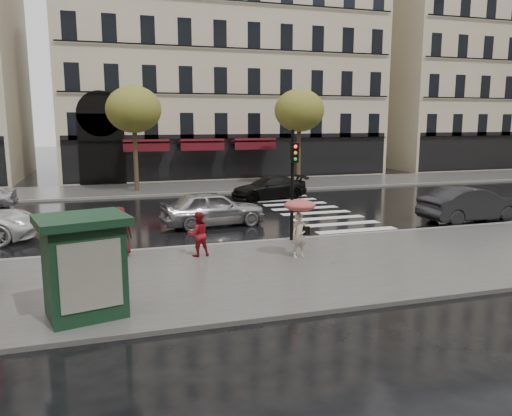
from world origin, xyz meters
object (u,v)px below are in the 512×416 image
object	(u,v)px
woman_umbrella	(300,218)
woman_red	(198,234)
man_burgundy	(120,231)
traffic_light	(293,174)
car_darkgrey	(471,204)
car_silver	(213,208)
newsstand	(84,265)
car_black	(269,188)

from	to	relation	value
woman_umbrella	woman_red	xyz separation A→B (m)	(-3.12, 1.11, -0.55)
man_burgundy	traffic_light	world-z (taller)	traffic_light
woman_umbrella	woman_red	bearing A→B (deg)	160.50
woman_umbrella	man_burgundy	size ratio (longest dim) A/B	1.19
traffic_light	car_darkgrey	xyz separation A→B (m)	(9.23, 1.48, -1.80)
woman_red	car_silver	distance (m)	5.34
newsstand	man_burgundy	bearing A→B (deg)	79.21
newsstand	car_black	world-z (taller)	newsstand
car_silver	car_black	bearing A→B (deg)	-42.75
woman_red	traffic_light	bearing A→B (deg)	-169.11
man_burgundy	newsstand	bearing A→B (deg)	67.68
car_black	woman_umbrella	bearing A→B (deg)	-22.14
man_burgundy	car_darkgrey	world-z (taller)	man_burgundy
newsstand	car_silver	distance (m)	10.62
woman_umbrella	car_black	xyz separation A→B (m)	(3.21, 12.66, -0.76)
car_darkgrey	newsstand	bearing A→B (deg)	109.46
car_silver	car_darkgrey	bearing A→B (deg)	-108.86
car_black	woman_red	bearing A→B (deg)	-36.64
traffic_light	car_darkgrey	size ratio (longest dim) A/B	0.85
car_silver	car_darkgrey	world-z (taller)	car_darkgrey
man_burgundy	car_silver	world-z (taller)	man_burgundy
woman_umbrella	car_darkgrey	world-z (taller)	woman_umbrella
woman_red	traffic_light	distance (m)	4.27
woman_umbrella	traffic_light	xyz separation A→B (m)	(0.62, 2.22, 1.18)
woman_red	newsstand	world-z (taller)	newsstand
woman_umbrella	newsstand	bearing A→B (deg)	-154.24
traffic_light	newsstand	size ratio (longest dim) A/B	1.76
man_burgundy	newsstand	size ratio (longest dim) A/B	0.71
car_black	newsstand	bearing A→B (deg)	-39.53
newsstand	car_black	bearing A→B (deg)	58.37
man_burgundy	car_black	bearing A→B (deg)	-140.74
newsstand	car_black	size ratio (longest dim) A/B	0.51
woman_red	car_darkgrey	size ratio (longest dim) A/B	0.31
woman_umbrella	traffic_light	bearing A→B (deg)	74.39
man_burgundy	traffic_light	distance (m)	6.41
car_silver	car_darkgrey	distance (m)	11.65
traffic_light	newsstand	distance (m)	9.03
car_silver	man_burgundy	bearing A→B (deg)	130.38
woman_umbrella	car_darkgrey	distance (m)	10.54
woman_red	car_silver	world-z (taller)	woman_red
man_burgundy	car_black	size ratio (longest dim) A/B	0.36
car_silver	car_darkgrey	size ratio (longest dim) A/B	0.94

